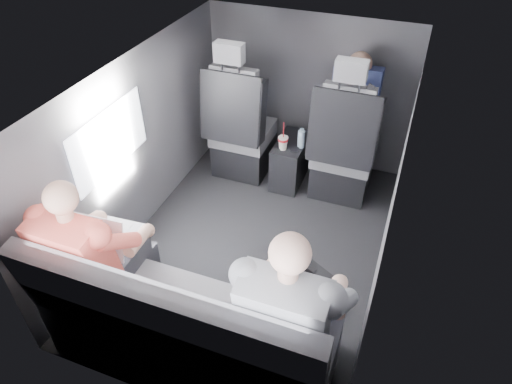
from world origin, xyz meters
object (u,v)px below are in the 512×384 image
at_px(passenger_front_right, 354,102).
at_px(rear_bench, 186,332).
at_px(water_bottle, 301,139).
at_px(passenger_rear_right, 292,312).
at_px(center_console, 291,161).
at_px(passenger_rear_left, 96,255).
at_px(front_seat_right, 343,154).
at_px(soda_cup, 283,142).
at_px(front_seat_left, 241,134).
at_px(laptop_white, 108,235).
at_px(laptop_black, 300,278).

bearing_deg(passenger_front_right, rear_bench, -101.64).
relative_size(water_bottle, passenger_rear_right, 0.14).
bearing_deg(water_bottle, center_console, 150.39).
xyz_separation_m(passenger_rear_left, passenger_rear_right, (1.13, -0.00, 0.02)).
height_order(front_seat_right, water_bottle, front_seat_right).
bearing_deg(soda_cup, rear_bench, -88.90).
bearing_deg(front_seat_left, passenger_rear_left, -93.97).
relative_size(laptop_white, passenger_rear_left, 0.32).
distance_m(center_console, passenger_rear_left, 1.98).
height_order(front_seat_right, laptop_black, front_seat_right).
distance_m(front_seat_right, soda_cup, 0.50).
bearing_deg(laptop_black, passenger_rear_right, -84.96).
bearing_deg(water_bottle, passenger_rear_left, -110.51).
bearing_deg(water_bottle, passenger_front_right, 37.85).
xyz_separation_m(water_bottle, laptop_black, (0.44, -1.58, 0.16)).
xyz_separation_m(front_seat_right, passenger_front_right, (-0.01, 0.26, 0.34)).
xyz_separation_m(laptop_white, laptop_black, (1.12, 0.08, -0.00)).
xyz_separation_m(soda_cup, passenger_front_right, (0.48, 0.35, 0.28)).
xyz_separation_m(water_bottle, passenger_rear_left, (-0.67, -1.79, 0.13)).
relative_size(front_seat_left, laptop_white, 3.38).
xyz_separation_m(soda_cup, laptop_black, (0.57, -1.49, 0.17)).
xyz_separation_m(soda_cup, passenger_rear_right, (0.59, -1.71, 0.17)).
xyz_separation_m(front_seat_left, rear_bench, (0.45, -1.90, -0.09)).
distance_m(rear_bench, soda_cup, 1.81).
bearing_deg(passenger_rear_right, passenger_front_right, 93.14).
bearing_deg(front_seat_right, front_seat_left, 180.00).
height_order(laptop_black, passenger_rear_left, passenger_rear_left).
distance_m(front_seat_right, passenger_rear_right, 1.82).
relative_size(soda_cup, passenger_rear_left, 0.21).
height_order(front_seat_left, passenger_rear_left, front_seat_left).
bearing_deg(passenger_front_right, front_seat_right, -88.83).
relative_size(soda_cup, laptop_black, 0.53).
height_order(center_console, passenger_rear_right, passenger_rear_right).
distance_m(front_seat_right, center_console, 0.49).
bearing_deg(laptop_white, soda_cup, 70.76).
height_order(rear_bench, laptop_black, rear_bench).
bearing_deg(passenger_front_right, soda_cup, -143.51).
xyz_separation_m(front_seat_left, passenger_front_right, (0.89, 0.26, 0.34)).
height_order(center_console, rear_bench, rear_bench).
relative_size(front_seat_left, rear_bench, 0.79).
xyz_separation_m(center_console, rear_bench, (-0.00, -1.94, 0.11)).
distance_m(front_seat_left, center_console, 0.49).
xyz_separation_m(rear_bench, water_bottle, (0.09, 1.89, 0.17)).
xyz_separation_m(front_seat_left, center_console, (0.45, 0.04, -0.20)).
height_order(laptop_white, passenger_rear_right, passenger_rear_right).
distance_m(water_bottle, passenger_rear_left, 1.92).
bearing_deg(passenger_front_right, passenger_rear_right, -86.86).
bearing_deg(soda_cup, laptop_black, -68.99).
height_order(laptop_white, laptop_black, laptop_white).
xyz_separation_m(passenger_rear_right, passenger_front_right, (-0.11, 2.06, 0.11)).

